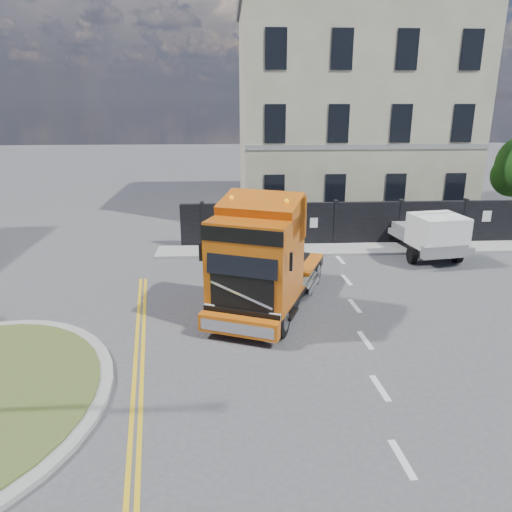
{
  "coord_description": "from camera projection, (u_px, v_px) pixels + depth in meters",
  "views": [
    {
      "loc": [
        -0.82,
        -12.84,
        6.55
      ],
      "look_at": [
        -0.0,
        1.93,
        1.8
      ],
      "focal_mm": 35.0,
      "sensor_mm": 36.0,
      "label": 1
    }
  ],
  "objects": [
    {
      "name": "ground",
      "position": [
        260.0,
        336.0,
        14.25
      ],
      "size": [
        120.0,
        120.0,
        0.0
      ],
      "primitive_type": "plane",
      "color": "#424244",
      "rests_on": "ground"
    },
    {
      "name": "hoarding_fence",
      "position": [
        390.0,
        223.0,
        22.85
      ],
      "size": [
        18.8,
        0.25,
        2.0
      ],
      "color": "black",
      "rests_on": "ground"
    },
    {
      "name": "georgian_building",
      "position": [
        347.0,
        110.0,
        28.49
      ],
      "size": [
        12.3,
        10.3,
        12.8
      ],
      "color": "beige",
      "rests_on": "ground"
    },
    {
      "name": "pavement_far",
      "position": [
        382.0,
        249.0,
        22.25
      ],
      "size": [
        20.0,
        1.6,
        0.12
      ],
      "primitive_type": "cube",
      "color": "gray",
      "rests_on": "ground"
    },
    {
      "name": "truck",
      "position": [
        262.0,
        264.0,
        15.25
      ],
      "size": [
        4.43,
        6.6,
        3.71
      ],
      "rotation": [
        0.0,
        0.0,
        -0.38
      ],
      "color": "black",
      "rests_on": "ground"
    },
    {
      "name": "flatbed_pickup",
      "position": [
        431.0,
        234.0,
        20.77
      ],
      "size": [
        2.63,
        5.04,
        1.99
      ],
      "rotation": [
        0.0,
        0.0,
        0.16
      ],
      "color": "slate",
      "rests_on": "ground"
    }
  ]
}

